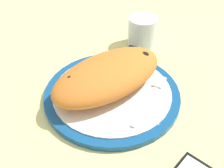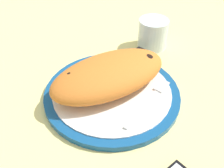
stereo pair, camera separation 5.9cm
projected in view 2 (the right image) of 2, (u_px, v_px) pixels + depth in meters
ground_plane at (112, 101)px, 62.75cm from camera, size 150.00×150.00×3.00cm
plate at (112, 94)px, 61.25cm from camera, size 30.11×30.11×1.67cm
calzone at (109, 75)px, 59.75cm from camera, size 29.84×20.68×6.57cm
fork at (151, 98)px, 58.66cm from camera, size 16.77×3.99×0.40cm
knife at (122, 65)px, 67.14cm from camera, size 24.93×4.00×1.20cm
water_glass at (153, 35)px, 75.32cm from camera, size 7.97×7.97×8.09cm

